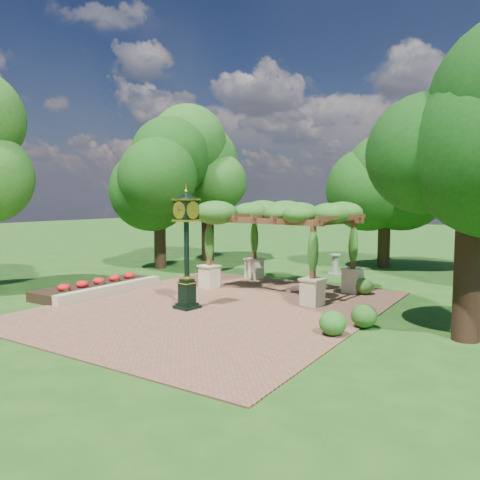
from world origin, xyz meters
The scene contains 14 objects.
ground centered at (0.00, 0.00, 0.00)m, with size 120.00×120.00×0.00m, color #1E4714.
brick_plaza centered at (0.00, 1.00, 0.02)m, with size 10.00×12.00×0.04m, color brown.
border_wall centered at (-4.60, 0.50, 0.20)m, with size 0.35×5.00×0.40m, color #C6B793.
flower_bed centered at (-5.50, 0.50, 0.18)m, with size 1.50×5.00×0.36m, color red.
pedestal_clock centered at (-0.65, 0.24, 2.37)m, with size 0.87×0.87×3.96m.
pergola centered at (0.45, 4.71, 2.95)m, with size 6.14×4.31×3.60m.
sundial centered at (0.89, 9.69, 0.45)m, with size 0.74×0.74×1.02m.
shrub_front centered at (4.61, -0.07, 0.37)m, with size 0.74×0.74×0.67m, color #225E1A.
shrub_mid centered at (5.07, 1.15, 0.37)m, with size 0.74×0.74×0.67m, color #224F16.
shrub_back centered at (3.58, 5.74, 0.35)m, with size 0.70×0.70×0.63m, color #346A1E.
tree_west_near centered at (-7.81, 6.77, 4.96)m, with size 4.67×4.67×7.20m.
tree_west_far centered at (-7.63, 10.79, 5.59)m, with size 4.20×4.20×8.18m.
tree_north centered at (2.15, 13.49, 4.79)m, with size 4.54×4.54×6.97m.
tree_east_near centered at (7.65, 1.50, 5.60)m, with size 4.09×4.09×8.17m.
Camera 1 is at (9.15, -11.74, 3.69)m, focal length 35.00 mm.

